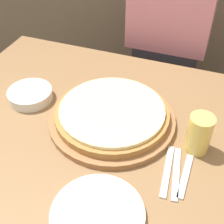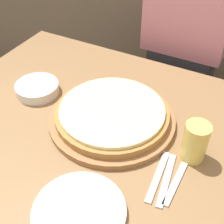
{
  "view_description": "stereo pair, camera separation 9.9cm",
  "coord_description": "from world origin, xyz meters",
  "px_view_note": "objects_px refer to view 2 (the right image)",
  "views": [
    {
      "loc": [
        0.2,
        -0.66,
        1.44
      ],
      "look_at": [
        -0.06,
        0.04,
        0.79
      ],
      "focal_mm": 50.0,
      "sensor_mm": 36.0,
      "label": 1
    },
    {
      "loc": [
        0.29,
        -0.62,
        1.44
      ],
      "look_at": [
        -0.06,
        0.04,
        0.79
      ],
      "focal_mm": 50.0,
      "sensor_mm": 36.0,
      "label": 2
    }
  ],
  "objects_px": {
    "dinner_plate": "(79,212)",
    "fork": "(158,176)",
    "diner_person": "(182,63)",
    "beer_glass": "(196,141)",
    "pizza_on_board": "(112,115)",
    "spoon": "(175,183)",
    "side_bowl": "(37,88)",
    "dinner_knife": "(166,180)"
  },
  "relations": [
    {
      "from": "spoon",
      "to": "pizza_on_board",
      "type": "bearing_deg",
      "value": 152.42
    },
    {
      "from": "spoon",
      "to": "dinner_knife",
      "type": "bearing_deg",
      "value": 180.0
    },
    {
      "from": "beer_glass",
      "to": "spoon",
      "type": "xyz_separation_m",
      "value": [
        -0.01,
        -0.11,
        -0.06
      ]
    },
    {
      "from": "beer_glass",
      "to": "side_bowl",
      "type": "relative_size",
      "value": 0.78
    },
    {
      "from": "beer_glass",
      "to": "dinner_plate",
      "type": "xyz_separation_m",
      "value": [
        -0.19,
        -0.31,
        -0.06
      ]
    },
    {
      "from": "dinner_plate",
      "to": "beer_glass",
      "type": "bearing_deg",
      "value": 58.6
    },
    {
      "from": "pizza_on_board",
      "to": "fork",
      "type": "height_order",
      "value": "pizza_on_board"
    },
    {
      "from": "dinner_plate",
      "to": "spoon",
      "type": "relative_size",
      "value": 1.49
    },
    {
      "from": "dinner_plate",
      "to": "fork",
      "type": "relative_size",
      "value": 1.26
    },
    {
      "from": "side_bowl",
      "to": "dinner_knife",
      "type": "distance_m",
      "value": 0.57
    },
    {
      "from": "fork",
      "to": "dinner_plate",
      "type": "bearing_deg",
      "value": -123.31
    },
    {
      "from": "dinner_plate",
      "to": "spoon",
      "type": "height_order",
      "value": "dinner_plate"
    },
    {
      "from": "diner_person",
      "to": "beer_glass",
      "type": "bearing_deg",
      "value": -70.54
    },
    {
      "from": "side_bowl",
      "to": "fork",
      "type": "distance_m",
      "value": 0.54
    },
    {
      "from": "pizza_on_board",
      "to": "fork",
      "type": "bearing_deg",
      "value": -32.8
    },
    {
      "from": "beer_glass",
      "to": "diner_person",
      "type": "height_order",
      "value": "diner_person"
    },
    {
      "from": "spoon",
      "to": "beer_glass",
      "type": "bearing_deg",
      "value": 84.9
    },
    {
      "from": "pizza_on_board",
      "to": "beer_glass",
      "type": "height_order",
      "value": "beer_glass"
    },
    {
      "from": "spoon",
      "to": "diner_person",
      "type": "xyz_separation_m",
      "value": [
        -0.21,
        0.75,
        -0.11
      ]
    },
    {
      "from": "beer_glass",
      "to": "fork",
      "type": "bearing_deg",
      "value": -117.94
    },
    {
      "from": "beer_glass",
      "to": "dinner_knife",
      "type": "distance_m",
      "value": 0.13
    },
    {
      "from": "pizza_on_board",
      "to": "fork",
      "type": "distance_m",
      "value": 0.26
    },
    {
      "from": "beer_glass",
      "to": "diner_person",
      "type": "relative_size",
      "value": 0.09
    },
    {
      "from": "dinner_knife",
      "to": "pizza_on_board",
      "type": "bearing_deg",
      "value": 150.01
    },
    {
      "from": "side_bowl",
      "to": "diner_person",
      "type": "height_order",
      "value": "diner_person"
    },
    {
      "from": "beer_glass",
      "to": "spoon",
      "type": "distance_m",
      "value": 0.13
    },
    {
      "from": "pizza_on_board",
      "to": "beer_glass",
      "type": "relative_size",
      "value": 3.36
    },
    {
      "from": "pizza_on_board",
      "to": "diner_person",
      "type": "distance_m",
      "value": 0.62
    },
    {
      "from": "dinner_plate",
      "to": "fork",
      "type": "distance_m",
      "value": 0.23
    },
    {
      "from": "diner_person",
      "to": "dinner_knife",
      "type": "bearing_deg",
      "value": -75.82
    },
    {
      "from": "dinner_plate",
      "to": "fork",
      "type": "bearing_deg",
      "value": 56.69
    },
    {
      "from": "pizza_on_board",
      "to": "dinner_plate",
      "type": "height_order",
      "value": "pizza_on_board"
    },
    {
      "from": "fork",
      "to": "diner_person",
      "type": "height_order",
      "value": "diner_person"
    },
    {
      "from": "pizza_on_board",
      "to": "dinner_plate",
      "type": "xyz_separation_m",
      "value": [
        0.09,
        -0.33,
        -0.02
      ]
    },
    {
      "from": "dinner_plate",
      "to": "side_bowl",
      "type": "bearing_deg",
      "value": 139.05
    },
    {
      "from": "dinner_knife",
      "to": "diner_person",
      "type": "relative_size",
      "value": 0.14
    },
    {
      "from": "diner_person",
      "to": "dinner_plate",
      "type": "bearing_deg",
      "value": -87.83
    },
    {
      "from": "side_bowl",
      "to": "spoon",
      "type": "bearing_deg",
      "value": -14.52
    },
    {
      "from": "dinner_plate",
      "to": "dinner_knife",
      "type": "bearing_deg",
      "value": 51.85
    },
    {
      "from": "dinner_knife",
      "to": "spoon",
      "type": "relative_size",
      "value": 1.18
    },
    {
      "from": "side_bowl",
      "to": "dinner_plate",
      "type": "bearing_deg",
      "value": -40.95
    },
    {
      "from": "dinner_plate",
      "to": "side_bowl",
      "type": "relative_size",
      "value": 1.49
    }
  ]
}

